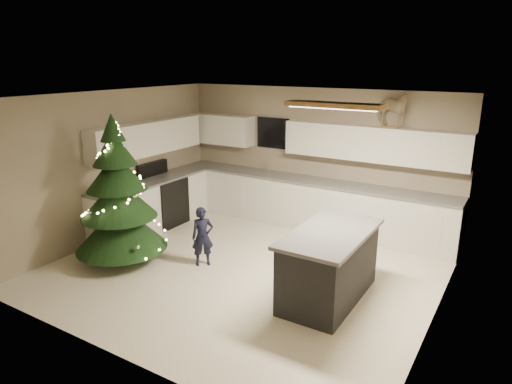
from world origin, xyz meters
TOP-DOWN VIEW (x-y plane):
  - ground_plane at (0.00, 0.00)m, footprint 5.50×5.50m
  - room_shell at (0.02, 0.00)m, footprint 5.52×5.02m
  - cabinetry at (-0.91, 1.65)m, footprint 5.50×3.20m
  - island at (1.43, -0.13)m, footprint 0.90×1.70m
  - bar_stool at (1.05, -0.03)m, footprint 0.33×0.33m
  - christmas_tree at (-1.85, -0.71)m, footprint 1.47×1.42m
  - toddler at (-0.64, -0.18)m, footprint 0.40×0.40m
  - rocking_horse at (1.42, 2.33)m, footprint 0.75×0.56m

SIDE VIEW (x-z plane):
  - ground_plane at x=0.00m, z-range 0.00..0.00m
  - toddler at x=-0.64m, z-range 0.00..0.93m
  - bar_stool at x=1.05m, z-range 0.16..0.80m
  - island at x=1.43m, z-range 0.00..0.95m
  - cabinetry at x=-0.91m, z-range -0.24..1.76m
  - christmas_tree at x=-1.85m, z-range -0.21..2.13m
  - room_shell at x=0.02m, z-range 0.44..3.05m
  - rocking_horse at x=1.42m, z-range 2.01..2.61m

